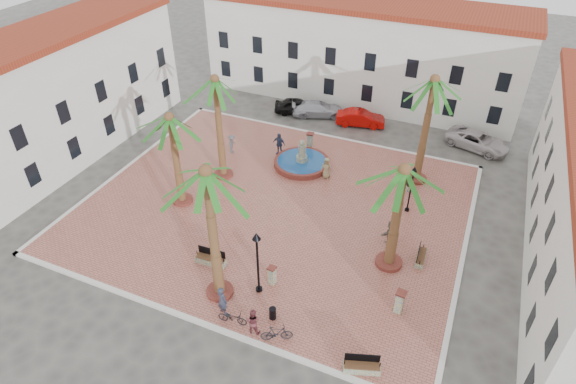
{
  "coord_description": "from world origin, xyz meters",
  "views": [
    {
      "loc": [
        11.64,
        -24.58,
        21.18
      ],
      "look_at": [
        1.0,
        0.0,
        1.6
      ],
      "focal_mm": 30.0,
      "sensor_mm": 36.0,
      "label": 1
    }
  ],
  "objects_px": {
    "palm_nw": "(216,90)",
    "palm_sw": "(171,128)",
    "car_black": "(297,106)",
    "lamppost_s": "(257,253)",
    "bench_se": "(362,367)",
    "bench_s": "(211,260)",
    "palm_e": "(402,183)",
    "cyclist_b": "(253,321)",
    "palm_s": "(207,186)",
    "bicycle_b": "(277,333)",
    "fountain": "(302,162)",
    "pedestrian_fountain_b": "(279,144)",
    "bollard_e": "(400,302)",
    "car_silver": "(318,109)",
    "bollard_n": "(310,141)",
    "bench_e": "(421,257)",
    "litter_bin": "(273,313)",
    "cyclist_a": "(222,300)",
    "pedestrian_east": "(390,232)",
    "pedestrian_fountain_a": "(327,168)",
    "lamppost_e": "(412,181)",
    "bollard_se": "(272,275)",
    "bench_ne": "(406,182)",
    "pedestrian_north": "(232,144)",
    "palm_ne": "(433,91)",
    "bicycle_a": "(233,317)",
    "car_white": "(477,141)"
  },
  "relations": [
    {
      "from": "bench_se",
      "to": "car_black",
      "type": "bearing_deg",
      "value": 100.15
    },
    {
      "from": "palm_sw",
      "to": "bench_se",
      "type": "relative_size",
      "value": 3.71
    },
    {
      "from": "pedestrian_north",
      "to": "palm_s",
      "type": "bearing_deg",
      "value": -166.23
    },
    {
      "from": "bollard_se",
      "to": "bicycle_b",
      "type": "distance_m",
      "value": 4.0
    },
    {
      "from": "bollard_n",
      "to": "palm_nw",
      "type": "bearing_deg",
      "value": -127.5
    },
    {
      "from": "lamppost_e",
      "to": "bollard_e",
      "type": "xyz_separation_m",
      "value": [
        1.46,
        -9.16,
        -1.7
      ]
    },
    {
      "from": "pedestrian_fountain_a",
      "to": "car_black",
      "type": "xyz_separation_m",
      "value": [
        -6.35,
        9.47,
        -0.28
      ]
    },
    {
      "from": "car_black",
      "to": "lamppost_s",
      "type": "bearing_deg",
      "value": 178.16
    },
    {
      "from": "palm_s",
      "to": "car_black",
      "type": "relative_size",
      "value": 2.04
    },
    {
      "from": "palm_e",
      "to": "cyclist_b",
      "type": "height_order",
      "value": "palm_e"
    },
    {
      "from": "bench_ne",
      "to": "pedestrian_fountain_a",
      "type": "height_order",
      "value": "pedestrian_fountain_a"
    },
    {
      "from": "palm_sw",
      "to": "pedestrian_fountain_a",
      "type": "height_order",
      "value": "palm_sw"
    },
    {
      "from": "fountain",
      "to": "palm_s",
      "type": "bearing_deg",
      "value": -87.0
    },
    {
      "from": "bollard_e",
      "to": "car_silver",
      "type": "height_order",
      "value": "bollard_e"
    },
    {
      "from": "bench_ne",
      "to": "car_white",
      "type": "distance_m",
      "value": 9.08
    },
    {
      "from": "bench_se",
      "to": "litter_bin",
      "type": "height_order",
      "value": "bench_se"
    },
    {
      "from": "palm_s",
      "to": "bicycle_b",
      "type": "bearing_deg",
      "value": -20.82
    },
    {
      "from": "lamppost_s",
      "to": "pedestrian_east",
      "type": "xyz_separation_m",
      "value": [
        5.85,
        7.15,
        -2.17
      ]
    },
    {
      "from": "palm_s",
      "to": "bollard_se",
      "type": "bearing_deg",
      "value": 37.31
    },
    {
      "from": "bench_s",
      "to": "pedestrian_north",
      "type": "relative_size",
      "value": 1.2
    },
    {
      "from": "pedestrian_east",
      "to": "bicycle_a",
      "type": "bearing_deg",
      "value": -14.06
    },
    {
      "from": "pedestrian_fountain_b",
      "to": "cyclist_b",
      "type": "bearing_deg",
      "value": -65.01
    },
    {
      "from": "palm_s",
      "to": "pedestrian_fountain_b",
      "type": "distance_m",
      "value": 16.89
    },
    {
      "from": "bench_se",
      "to": "cyclist_b",
      "type": "relative_size",
      "value": 1.17
    },
    {
      "from": "palm_s",
      "to": "bench_se",
      "type": "xyz_separation_m",
      "value": [
        8.9,
        -1.63,
        -7.24
      ]
    },
    {
      "from": "bollard_e",
      "to": "pedestrian_east",
      "type": "xyz_separation_m",
      "value": [
        -1.88,
        5.49,
        0.02
      ]
    },
    {
      "from": "pedestrian_east",
      "to": "pedestrian_fountain_a",
      "type": "bearing_deg",
      "value": -112.57
    },
    {
      "from": "palm_s",
      "to": "pedestrian_east",
      "type": "relative_size",
      "value": 5.49
    },
    {
      "from": "bench_s",
      "to": "palm_sw",
      "type": "bearing_deg",
      "value": 135.18
    },
    {
      "from": "pedestrian_fountain_b",
      "to": "car_white",
      "type": "bearing_deg",
      "value": 32.4
    },
    {
      "from": "fountain",
      "to": "pedestrian_fountain_b",
      "type": "xyz_separation_m",
      "value": [
        -2.38,
        0.88,
        0.64
      ]
    },
    {
      "from": "cyclist_b",
      "to": "bicycle_b",
      "type": "relative_size",
      "value": 0.96
    },
    {
      "from": "car_silver",
      "to": "palm_ne",
      "type": "bearing_deg",
      "value": -146.18
    },
    {
      "from": "palm_ne",
      "to": "pedestrian_fountain_a",
      "type": "xyz_separation_m",
      "value": [
        -6.44,
        -2.5,
        -6.42
      ]
    },
    {
      "from": "palm_nw",
      "to": "palm_sw",
      "type": "relative_size",
      "value": 1.16
    },
    {
      "from": "bench_se",
      "to": "bench_s",
      "type": "bearing_deg",
      "value": 142.93
    },
    {
      "from": "litter_bin",
      "to": "cyclist_a",
      "type": "distance_m",
      "value": 2.82
    },
    {
      "from": "bench_ne",
      "to": "pedestrian_fountain_b",
      "type": "xyz_separation_m",
      "value": [
        -10.64,
        0.29,
        0.68
      ]
    },
    {
      "from": "palm_sw",
      "to": "lamppost_s",
      "type": "xyz_separation_m",
      "value": [
        8.84,
        -5.48,
        -3.01
      ]
    },
    {
      "from": "bench_s",
      "to": "pedestrian_east",
      "type": "bearing_deg",
      "value": 31.0
    },
    {
      "from": "litter_bin",
      "to": "car_black",
      "type": "distance_m",
      "value": 24.84
    },
    {
      "from": "fountain",
      "to": "palm_ne",
      "type": "distance_m",
      "value": 11.37
    },
    {
      "from": "bench_e",
      "to": "fountain",
      "type": "bearing_deg",
      "value": 54.4
    },
    {
      "from": "lamppost_e",
      "to": "pedestrian_north",
      "type": "bearing_deg",
      "value": 172.35
    },
    {
      "from": "lamppost_s",
      "to": "bollard_e",
      "type": "relative_size",
      "value": 2.9
    },
    {
      "from": "bollard_n",
      "to": "bench_e",
      "type": "bearing_deg",
      "value": -40.95
    },
    {
      "from": "bicycle_a",
      "to": "pedestrian_fountain_b",
      "type": "height_order",
      "value": "pedestrian_fountain_b"
    },
    {
      "from": "palm_s",
      "to": "car_silver",
      "type": "distance_m",
      "value": 24.4
    },
    {
      "from": "bench_ne",
      "to": "pedestrian_fountain_b",
      "type": "height_order",
      "value": "pedestrian_fountain_b"
    },
    {
      "from": "bicycle_b",
      "to": "palm_ne",
      "type": "bearing_deg",
      "value": -38.97
    }
  ]
}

